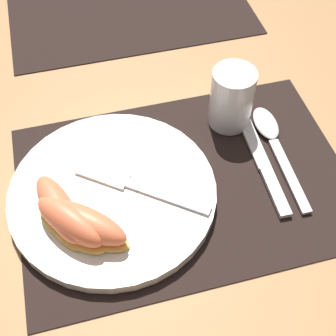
# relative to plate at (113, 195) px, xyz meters

# --- Properties ---
(ground_plane) EXTENTS (3.00, 3.00, 0.00)m
(ground_plane) POSITION_rel_plate_xyz_m (0.10, 0.00, -0.01)
(ground_plane) COLOR #A37547
(placemat) EXTENTS (0.45, 0.32, 0.00)m
(placemat) POSITION_rel_plate_xyz_m (0.10, 0.00, -0.01)
(placemat) COLOR black
(placemat) RESTS_ON ground_plane
(placemat_far) EXTENTS (0.45, 0.32, 0.00)m
(placemat_far) POSITION_rel_plate_xyz_m (0.11, 0.44, -0.01)
(placemat_far) COLOR black
(placemat_far) RESTS_ON ground_plane
(plate) EXTENTS (0.28, 0.28, 0.02)m
(plate) POSITION_rel_plate_xyz_m (0.00, 0.00, 0.00)
(plate) COLOR white
(plate) RESTS_ON placemat
(juice_glass) EXTENTS (0.06, 0.06, 0.09)m
(juice_glass) POSITION_rel_plate_xyz_m (0.20, 0.10, 0.03)
(juice_glass) COLOR silver
(juice_glass) RESTS_ON placemat
(knife) EXTENTS (0.03, 0.20, 0.01)m
(knife) POSITION_rel_plate_xyz_m (0.22, 0.01, -0.01)
(knife) COLOR silver
(knife) RESTS_ON placemat
(spoon) EXTENTS (0.04, 0.20, 0.01)m
(spoon) POSITION_rel_plate_xyz_m (0.25, 0.05, -0.00)
(spoon) COLOR silver
(spoon) RESTS_ON placemat
(fork) EXTENTS (0.16, 0.13, 0.00)m
(fork) POSITION_rel_plate_xyz_m (0.03, 0.00, 0.01)
(fork) COLOR silver
(fork) RESTS_ON plate
(citrus_wedge_0) EXTENTS (0.07, 0.12, 0.04)m
(citrus_wedge_0) POSITION_rel_plate_xyz_m (-0.07, -0.02, 0.02)
(citrus_wedge_0) COLOR #F7C656
(citrus_wedge_0) RESTS_ON plate
(citrus_wedge_1) EXTENTS (0.10, 0.11, 0.05)m
(citrus_wedge_1) POSITION_rel_plate_xyz_m (-0.06, -0.04, 0.03)
(citrus_wedge_1) COLOR #F7C656
(citrus_wedge_1) RESTS_ON plate
(citrus_wedge_2) EXTENTS (0.12, 0.11, 0.04)m
(citrus_wedge_2) POSITION_rel_plate_xyz_m (-0.04, -0.05, 0.03)
(citrus_wedge_2) COLOR #F7C656
(citrus_wedge_2) RESTS_ON plate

